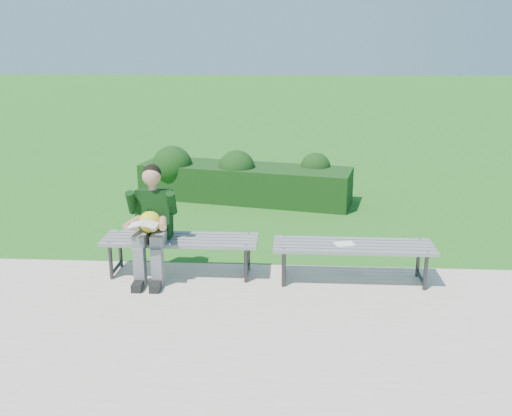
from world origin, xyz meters
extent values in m
plane|color=#177B14|center=(0.00, 0.00, 0.00)|extent=(80.00, 80.00, 0.00)
cube|color=beige|center=(0.00, -1.75, 0.01)|extent=(30.00, 3.50, 0.02)
cube|color=#184111|center=(-0.36, 3.03, 0.30)|extent=(3.74, 1.66, 0.60)
sphere|color=#184111|center=(-1.64, 3.11, 0.57)|extent=(0.83, 0.83, 0.70)
sphere|color=#184111|center=(-0.49, 2.94, 0.57)|extent=(0.75, 0.75, 0.63)
sphere|color=#184111|center=(0.85, 3.10, 0.57)|extent=(0.62, 0.62, 0.52)
cube|color=slate|center=(-0.85, -0.56, 0.45)|extent=(1.80, 0.08, 0.04)
cube|color=slate|center=(-0.85, -0.45, 0.45)|extent=(1.80, 0.08, 0.04)
cube|color=slate|center=(-0.85, -0.35, 0.45)|extent=(1.80, 0.08, 0.04)
cube|color=slate|center=(-0.85, -0.25, 0.45)|extent=(1.80, 0.08, 0.04)
cube|color=slate|center=(-0.85, -0.14, 0.45)|extent=(1.80, 0.09, 0.04)
cylinder|color=#2D2D30|center=(-1.63, -0.54, 0.23)|extent=(0.04, 0.04, 0.41)
cylinder|color=#2D2D30|center=(-1.63, -0.16, 0.23)|extent=(0.04, 0.04, 0.41)
cylinder|color=#2D2D30|center=(-1.63, -0.35, 0.41)|extent=(0.04, 0.42, 0.04)
cylinder|color=#2D2D30|center=(-1.63, -0.35, 0.08)|extent=(0.04, 0.42, 0.04)
cylinder|color=gray|center=(-1.63, -0.56, 0.47)|extent=(0.02, 0.02, 0.01)
cylinder|color=gray|center=(-1.63, -0.14, 0.47)|extent=(0.02, 0.02, 0.01)
cylinder|color=#2D2D30|center=(-0.07, -0.54, 0.23)|extent=(0.04, 0.04, 0.41)
cylinder|color=#2D2D30|center=(-0.07, -0.16, 0.23)|extent=(0.04, 0.04, 0.41)
cylinder|color=#2D2D30|center=(-0.07, -0.35, 0.41)|extent=(0.04, 0.42, 0.04)
cylinder|color=#2D2D30|center=(-0.07, -0.35, 0.08)|extent=(0.04, 0.42, 0.04)
cylinder|color=gray|center=(-0.07, -0.56, 0.47)|extent=(0.02, 0.02, 0.01)
cylinder|color=gray|center=(-0.07, -0.14, 0.47)|extent=(0.02, 0.02, 0.01)
cube|color=slate|center=(1.14, -0.65, 0.45)|extent=(1.80, 0.08, 0.04)
cube|color=slate|center=(1.14, -0.54, 0.45)|extent=(1.80, 0.08, 0.04)
cube|color=slate|center=(1.14, -0.44, 0.45)|extent=(1.80, 0.08, 0.04)
cube|color=slate|center=(1.14, -0.34, 0.45)|extent=(1.80, 0.08, 0.04)
cube|color=slate|center=(1.14, -0.23, 0.45)|extent=(1.80, 0.08, 0.04)
cylinder|color=#2D2D30|center=(0.36, -0.63, 0.23)|extent=(0.04, 0.04, 0.41)
cylinder|color=#2D2D30|center=(0.36, -0.25, 0.23)|extent=(0.04, 0.04, 0.41)
cylinder|color=#2D2D30|center=(0.36, -0.44, 0.41)|extent=(0.04, 0.42, 0.04)
cylinder|color=#2D2D30|center=(0.36, -0.44, 0.08)|extent=(0.04, 0.42, 0.04)
cylinder|color=gray|center=(0.36, -0.65, 0.47)|extent=(0.02, 0.02, 0.01)
cylinder|color=gray|center=(0.36, -0.23, 0.47)|extent=(0.02, 0.02, 0.01)
cylinder|color=#2D2D30|center=(1.92, -0.63, 0.23)|extent=(0.04, 0.04, 0.41)
cylinder|color=#2D2D30|center=(1.92, -0.25, 0.23)|extent=(0.04, 0.04, 0.41)
cylinder|color=#2D2D30|center=(1.92, -0.44, 0.41)|extent=(0.04, 0.42, 0.04)
cylinder|color=#2D2D30|center=(1.92, -0.44, 0.08)|extent=(0.04, 0.42, 0.04)
cylinder|color=gray|center=(1.92, -0.65, 0.47)|extent=(0.02, 0.02, 0.01)
cylinder|color=gray|center=(1.92, -0.23, 0.47)|extent=(0.02, 0.02, 0.01)
cube|color=gray|center=(-1.25, -0.51, 0.54)|extent=(0.14, 0.42, 0.13)
cube|color=gray|center=(-1.05, -0.51, 0.54)|extent=(0.14, 0.42, 0.13)
cube|color=gray|center=(-1.25, -0.69, 0.24)|extent=(0.12, 0.13, 0.45)
cube|color=gray|center=(-1.05, -0.69, 0.24)|extent=(0.12, 0.13, 0.45)
cube|color=black|center=(-1.25, -0.79, 0.07)|extent=(0.11, 0.26, 0.09)
cube|color=black|center=(-1.05, -0.79, 0.07)|extent=(0.11, 0.26, 0.09)
cube|color=black|center=(-1.15, -0.31, 0.75)|extent=(0.40, 0.30, 0.59)
cylinder|color=tan|center=(-1.15, -0.33, 1.07)|extent=(0.10, 0.10, 0.08)
sphere|color=tan|center=(-1.15, -0.35, 1.20)|extent=(0.21, 0.21, 0.21)
sphere|color=black|center=(-1.15, -0.32, 1.23)|extent=(0.21, 0.21, 0.21)
cylinder|color=black|center=(-1.38, -0.41, 0.91)|extent=(0.10, 0.21, 0.30)
cylinder|color=black|center=(-0.92, -0.41, 0.91)|extent=(0.10, 0.21, 0.30)
cylinder|color=tan|center=(-1.32, -0.63, 0.74)|extent=(0.14, 0.31, 0.08)
cylinder|color=tan|center=(-0.98, -0.63, 0.74)|extent=(0.14, 0.31, 0.08)
sphere|color=tan|center=(-1.25, -0.79, 0.74)|extent=(0.09, 0.09, 0.09)
sphere|color=tan|center=(-1.05, -0.79, 0.74)|extent=(0.09, 0.09, 0.09)
sphere|color=gold|center=(-1.15, -0.53, 0.72)|extent=(0.25, 0.25, 0.25)
cone|color=orange|center=(-1.15, -0.64, 0.71)|extent=(0.07, 0.07, 0.07)
cone|color=black|center=(-1.16, -0.52, 0.85)|extent=(0.03, 0.04, 0.08)
cone|color=black|center=(-1.13, -0.51, 0.85)|extent=(0.03, 0.04, 0.07)
sphere|color=white|center=(-1.19, -0.63, 0.75)|extent=(0.05, 0.05, 0.05)
sphere|color=white|center=(-1.10, -0.63, 0.75)|extent=(0.05, 0.05, 0.05)
cube|color=white|center=(-1.22, -0.81, 0.79)|extent=(0.15, 0.20, 0.05)
cube|color=white|center=(-1.07, -0.81, 0.79)|extent=(0.15, 0.20, 0.05)
cube|color=white|center=(1.04, -0.44, 0.47)|extent=(0.26, 0.22, 0.01)
camera|label=1|loc=(0.41, -6.53, 2.68)|focal=40.00mm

